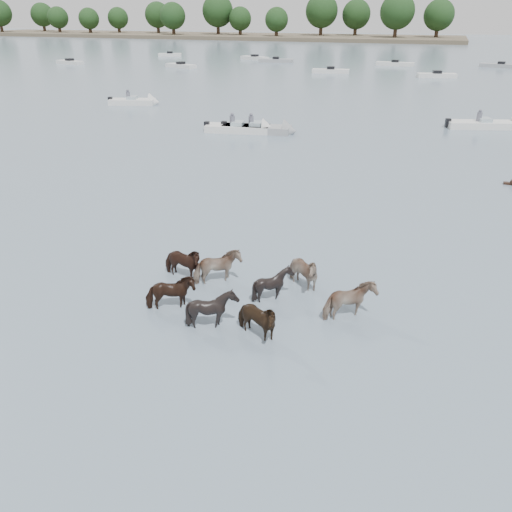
% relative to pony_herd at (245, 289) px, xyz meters
% --- Properties ---
extents(ground, '(400.00, 400.00, 0.00)m').
position_rel_pony_herd_xyz_m(ground, '(-0.33, -2.32, -0.48)').
color(ground, slate).
rests_on(ground, ground).
extents(shoreline, '(160.00, 30.00, 1.00)m').
position_rel_pony_herd_xyz_m(shoreline, '(-70.33, 147.68, 0.02)').
color(shoreline, '#4C4233').
rests_on(shoreline, ground).
extents(pony_herd, '(7.01, 4.28, 1.27)m').
position_rel_pony_herd_xyz_m(pony_herd, '(0.00, 0.00, 0.00)').
color(pony_herd, black).
rests_on(pony_herd, ground).
extents(motorboat_a, '(5.20, 2.43, 1.92)m').
position_rel_pony_herd_xyz_m(motorboat_a, '(-7.88, 22.02, -0.26)').
color(motorboat_a, silver).
rests_on(motorboat_a, ground).
extents(motorboat_b, '(5.50, 2.06, 1.92)m').
position_rel_pony_herd_xyz_m(motorboat_b, '(-6.55, 22.29, -0.26)').
color(motorboat_b, gray).
rests_on(motorboat_b, ground).
extents(motorboat_c, '(5.87, 3.10, 1.92)m').
position_rel_pony_herd_xyz_m(motorboat_c, '(8.73, 29.25, -0.26)').
color(motorboat_c, silver).
rests_on(motorboat_c, ground).
extents(motorboat_f, '(4.80, 2.82, 1.92)m').
position_rel_pony_herd_xyz_m(motorboat_f, '(-21.22, 29.85, -0.26)').
color(motorboat_f, silver).
rests_on(motorboat_f, ground).
extents(distant_flotilla, '(108.75, 25.75, 0.93)m').
position_rel_pony_herd_xyz_m(distant_flotilla, '(-1.12, 72.82, -0.23)').
color(distant_flotilla, silver).
rests_on(distant_flotilla, ground).
extents(treeline, '(150.64, 21.22, 12.24)m').
position_rel_pony_herd_xyz_m(treeline, '(-63.34, 146.11, 6.11)').
color(treeline, '#382619').
rests_on(treeline, ground).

